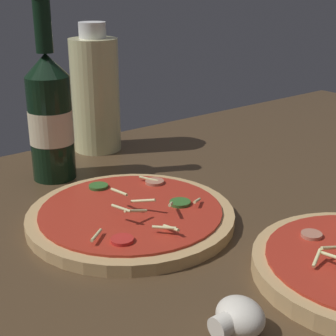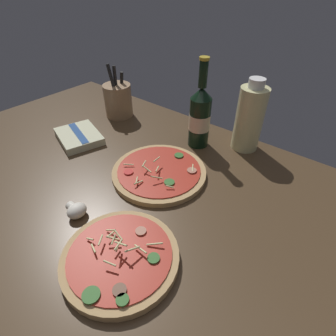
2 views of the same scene
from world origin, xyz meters
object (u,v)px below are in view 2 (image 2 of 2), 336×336
beer_bottle (200,116)px  oil_bottle (249,118)px  mushroom_left (76,210)px  pizza_near (121,257)px  utensil_crock (118,100)px  dish_towel (79,136)px  pizza_far (159,172)px

beer_bottle → oil_bottle: beer_bottle is taller
oil_bottle → mushroom_left: bearing=-107.8°
beer_bottle → oil_bottle: (12.32, 7.99, 0.26)cm
pizza_near → utensil_crock: 64.27cm
pizza_near → beer_bottle: size_ratio=0.85×
beer_bottle → dish_towel: size_ratio=1.44×
utensil_crock → dish_towel: utensil_crock is taller
pizza_far → beer_bottle: 21.75cm
mushroom_left → dish_towel: size_ratio=0.26×
mushroom_left → utensil_crock: utensil_crock is taller
mushroom_left → pizza_far: bearing=78.5°
pizza_near → pizza_far: 27.77cm
dish_towel → pizza_near: bearing=-26.5°
pizza_far → dish_towel: pizza_far is taller
pizza_far → utensil_crock: size_ratio=1.33×
pizza_far → mushroom_left: pizza_far is taller
beer_bottle → dish_towel: beer_bottle is taller
pizza_far → utensil_crock: (-35.67, 17.86, 5.35)cm
oil_bottle → dish_towel: oil_bottle is taller
pizza_near → pizza_far: (-11.84, 25.12, -0.20)cm
pizza_far → beer_bottle: size_ratio=0.96×
oil_bottle → utensil_crock: bearing=-168.1°
beer_bottle → dish_towel: bearing=-144.6°
oil_bottle → utensil_crock: 48.53cm
pizza_far → pizza_near: bearing=-64.8°
pizza_far → mushroom_left: size_ratio=5.35×
beer_bottle → mushroom_left: (-4.15, -43.29, -8.19)cm
pizza_far → mushroom_left: bearing=-101.5°
beer_bottle → utensil_crock: bearing=-176.8°
mushroom_left → utensil_crock: 51.79cm
pizza_near → dish_towel: (-44.45, 22.19, 0.14)cm
pizza_near → mushroom_left: pizza_near is taller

